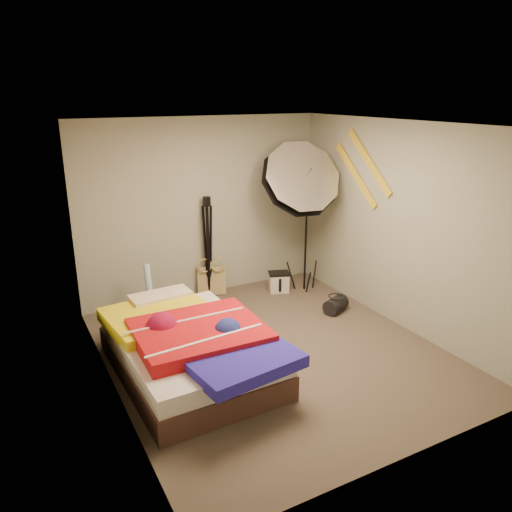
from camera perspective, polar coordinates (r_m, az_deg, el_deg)
floor at (r=5.77m, az=1.96°, el=-10.83°), size 4.00×4.00×0.00m
ceiling at (r=5.04m, az=2.28°, el=14.81°), size 4.00×4.00×0.00m
wall_back at (r=7.01m, az=-6.14°, el=5.39°), size 3.50×0.00×3.50m
wall_front at (r=3.79m, az=17.53°, el=-6.86°), size 3.50×0.00×3.50m
wall_left at (r=4.69m, az=-16.76°, el=-1.91°), size 0.00×4.00×4.00m
wall_right at (r=6.30m, az=16.04°, el=3.29°), size 0.00×4.00×4.00m
tote_bag at (r=7.25m, az=-5.11°, el=-2.79°), size 0.44×0.30×0.42m
wrapping_roll at (r=6.53m, az=-12.08°, el=-4.08°), size 0.09×0.21×0.73m
camera_case at (r=7.32m, az=2.63°, el=-3.07°), size 0.33×0.28×0.28m
duffel_bag at (r=6.75m, az=9.09°, el=-5.53°), size 0.40×0.33×0.21m
wall_stripe_upper at (r=6.59m, az=12.83°, el=10.41°), size 0.02×0.91×0.78m
wall_stripe_lower at (r=6.81m, az=11.33°, el=9.04°), size 0.02×0.91×0.78m
bed at (r=5.28m, az=-7.51°, el=-10.28°), size 1.52×2.22×0.59m
photo_umbrella at (r=6.85m, az=4.94°, el=8.54°), size 1.42×1.11×2.30m
camera_tripod at (r=7.01m, az=-5.51°, el=1.83°), size 0.09×0.09×1.44m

